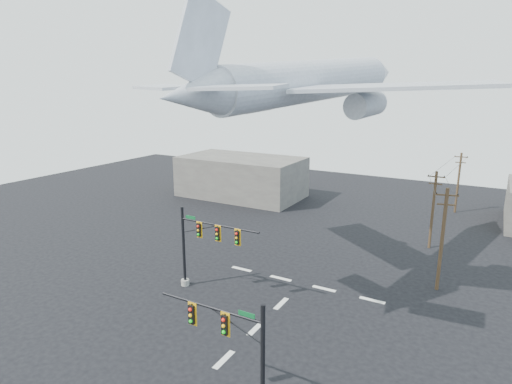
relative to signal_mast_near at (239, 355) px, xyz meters
The scene contains 10 objects.
ground 5.92m from the signal_mast_near, 133.24° to the left, with size 120.00×120.00×0.00m, color black.
lane_markings 10.01m from the signal_mast_near, 110.30° to the left, with size 14.00×21.20×0.01m.
signal_mast_near is the anchor object (origin of this frame).
signal_mast_far 14.29m from the signal_mast_near, 133.92° to the left, with size 7.48×0.76×6.87m.
utility_pole_a 21.13m from the signal_mast_near, 70.90° to the left, with size 1.71×0.46×8.63m.
utility_pole_b 30.01m from the signal_mast_near, 80.48° to the left, with size 1.64×0.27×8.09m.
utility_pole_c 45.37m from the signal_mast_near, 82.32° to the left, with size 1.64×0.27×7.99m.
power_lines 33.14m from the signal_mast_near, 80.06° to the left, with size 3.47×25.02×0.33m.
airliner 20.92m from the signal_mast_near, 101.70° to the left, with size 27.16×28.97×7.68m.
building_left 44.94m from the signal_mast_near, 121.16° to the left, with size 18.00×10.00×6.00m, color slate.
Camera 1 is at (13.01, -19.06, 16.35)m, focal length 30.00 mm.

